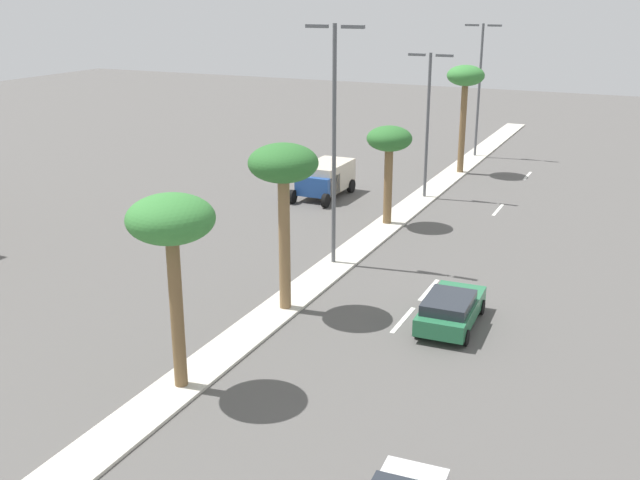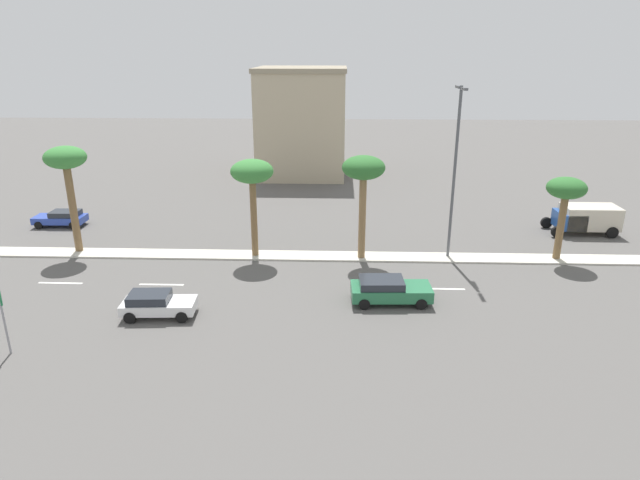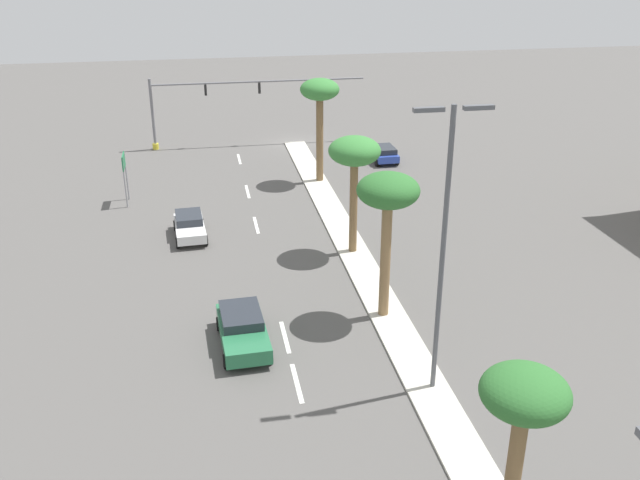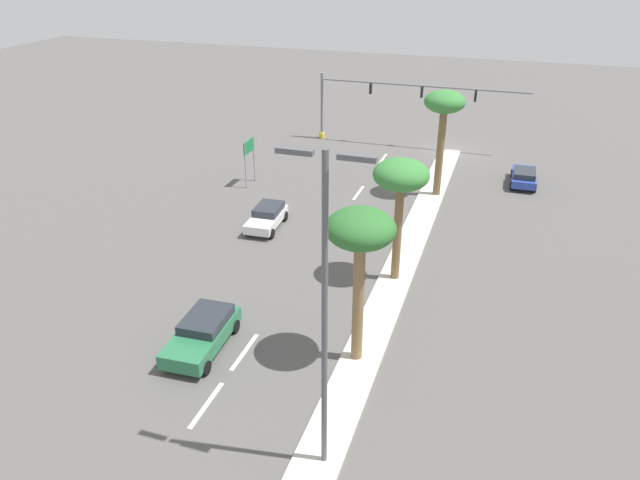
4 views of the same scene
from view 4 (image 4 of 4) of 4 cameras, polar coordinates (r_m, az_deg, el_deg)
The scene contains 15 objects.
ground_plane at distance 26.52m, azimuth 3.22°, elevation -12.80°, with size 160.00×160.00×0.00m, color #565451.
lane_stripe_trailing at distance 52.04m, azimuth 5.97°, elevation 7.66°, with size 0.20×2.80×0.01m, color silver.
lane_stripe_right at distance 44.68m, azimuth 3.67°, elevation 4.49°, with size 0.20×2.80×0.01m, color silver.
lane_stripe_rear at distance 39.02m, azimuth 1.24°, elevation 1.11°, with size 0.20×2.80×0.01m, color silver.
lane_stripe_left at distance 28.04m, azimuth -7.17°, elevation -10.47°, with size 0.20×2.80×0.01m, color silver.
lane_stripe_mid at distance 25.56m, azimuth -10.71°, elevation -15.10°, with size 0.20×2.80×0.01m, color silver.
traffic_signal_gantry at distance 55.22m, azimuth 5.50°, elevation 13.11°, with size 18.49×0.53×6.02m.
directional_road_sign at distance 45.66m, azimuth -6.73°, elevation 8.28°, with size 0.10×1.75×3.48m.
palm_tree_inboard at distance 42.96m, azimuth 11.69°, elevation 12.15°, with size 2.82×2.82×7.55m.
palm_tree_right at distance 31.01m, azimuth 7.68°, elevation 5.73°, with size 2.91×2.91×6.81m.
palm_tree_front at distance 24.21m, azimuth 3.85°, elevation 0.40°, with size 2.89×2.89×7.14m.
street_lamp_right at distance 18.68m, azimuth 0.45°, elevation -5.91°, with size 2.90×0.24×11.58m.
sedan_green_right at distance 28.20m, azimuth -11.07°, elevation -8.62°, with size 2.28×4.67×1.45m.
sedan_white_leading at distance 39.09m, azimuth -5.05°, elevation 2.22°, with size 2.05×4.04×1.35m.
sedan_blue_near at distance 48.40m, azimuth 18.77°, elevation 5.76°, with size 1.95×4.10×1.30m.
Camera 4 is at (-5.00, 52.18, 16.84)m, focal length 33.74 mm.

